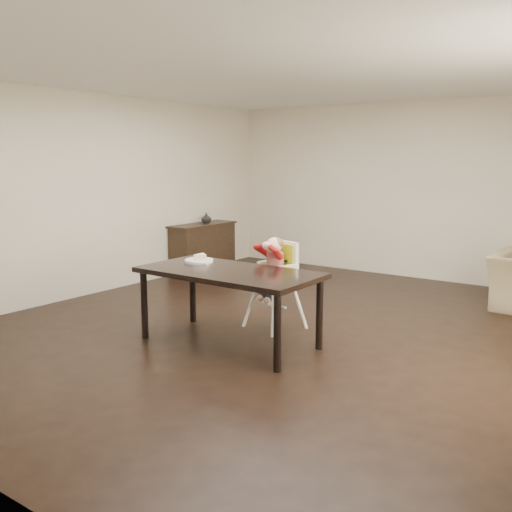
% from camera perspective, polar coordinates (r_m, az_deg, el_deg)
% --- Properties ---
extents(ground, '(7.00, 7.00, 0.00)m').
position_cam_1_polar(ground, '(6.29, 2.42, -7.26)').
color(ground, black).
rests_on(ground, ground).
extents(room_walls, '(6.02, 7.02, 2.71)m').
position_cam_1_polar(room_walls, '(6.01, 2.54, 9.91)').
color(room_walls, beige).
rests_on(room_walls, ground).
extents(dining_table, '(1.80, 0.90, 0.75)m').
position_cam_1_polar(dining_table, '(5.64, -2.72, -2.21)').
color(dining_table, black).
rests_on(dining_table, ground).
extents(high_chair, '(0.51, 0.51, 1.00)m').
position_cam_1_polar(high_chair, '(6.17, 2.08, -0.82)').
color(high_chair, white).
rests_on(high_chair, ground).
extents(plate, '(0.31, 0.31, 0.09)m').
position_cam_1_polar(plate, '(6.07, -5.65, -0.33)').
color(plate, white).
rests_on(plate, dining_table).
extents(sideboard, '(0.44, 1.26, 0.79)m').
position_cam_1_polar(sideboard, '(9.35, -5.33, 0.84)').
color(sideboard, black).
rests_on(sideboard, ground).
extents(vase, '(0.22, 0.22, 0.16)m').
position_cam_1_polar(vase, '(9.36, -4.99, 3.79)').
color(vase, '#99999E').
rests_on(vase, sideboard).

